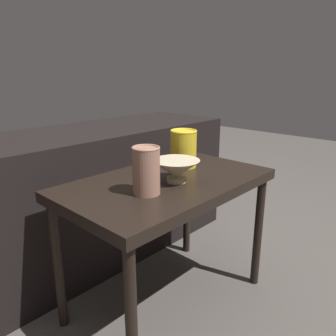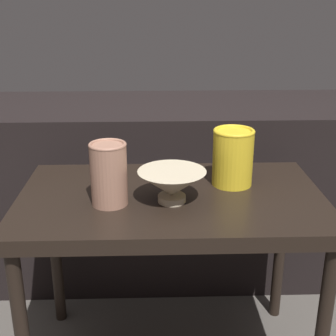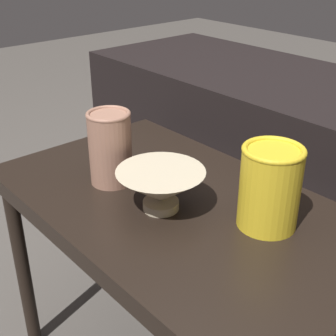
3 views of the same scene
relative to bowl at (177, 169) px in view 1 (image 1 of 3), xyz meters
The scene contains 6 objects.
ground_plane 0.60m from the bowl, 93.42° to the left, with size 8.00×8.00×0.00m, color #4C4742.
table 0.12m from the bowl, 93.42° to the left, with size 0.81×0.48×0.55m.
couch_backdrop 0.66m from the bowl, 90.25° to the left, with size 1.60×0.50×0.67m.
bowl is the anchor object (origin of this frame).
vase_textured_left 0.16m from the bowl, behind, with size 0.09×0.09×0.16m.
vase_colorful_right 0.21m from the bowl, 33.65° to the left, with size 0.11×0.11×0.16m.
Camera 1 is at (-0.86, -0.81, 0.95)m, focal length 35.00 mm.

